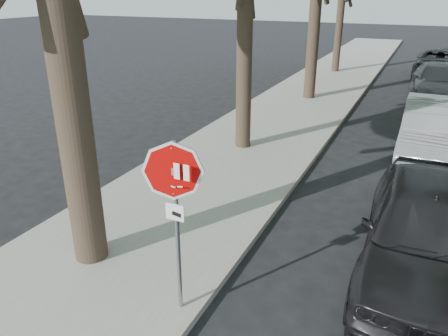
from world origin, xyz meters
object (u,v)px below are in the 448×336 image
Objects in this scene: stop_sign at (175,197)px; car_a at (429,231)px; car_b at (437,133)px; car_c at (438,83)px; car_d at (439,64)px.

stop_sign is 4.24m from car_a.
car_b is (0.09, 5.70, 0.00)m from car_a.
car_c is at bearing 90.39° from car_b.
stop_sign reaches higher than car_d.
stop_sign is at bearing -97.29° from car_d.
car_a is 13.83m from car_c.
car_c is (0.09, 13.83, -0.11)m from car_a.
car_d is at bearing 88.98° from car_a.
car_d is at bearing 85.90° from car_c.
car_b is 1.00× the size of car_d.
stop_sign is 0.52× the size of car_a.
car_b is 8.13m from car_c.
stop_sign reaches higher than car_b.
car_b is 1.01× the size of car_c.
car_a is at bearing -88.95° from car_d.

